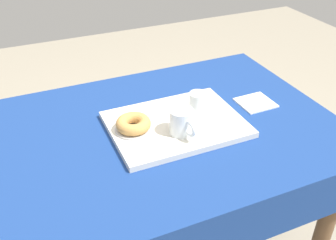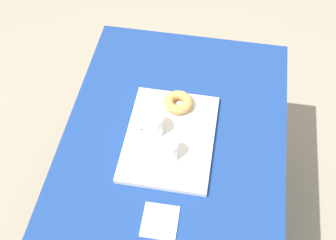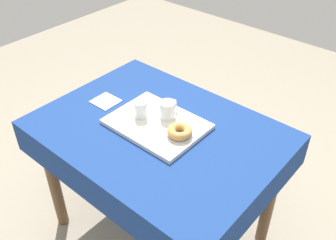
# 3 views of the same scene
# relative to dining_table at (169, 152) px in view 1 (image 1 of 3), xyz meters

# --- Properties ---
(dining_table) EXTENTS (1.17, 0.86, 0.77)m
(dining_table) POSITION_rel_dining_table_xyz_m (0.00, 0.00, 0.00)
(dining_table) COLOR navy
(dining_table) RESTS_ON ground
(serving_tray) EXTENTS (0.45, 0.34, 0.02)m
(serving_tray) POSITION_rel_dining_table_xyz_m (0.02, -0.01, 0.12)
(serving_tray) COLOR silver
(serving_tray) RESTS_ON dining_table
(tea_mug_left) EXTENTS (0.08, 0.12, 0.09)m
(tea_mug_left) POSITION_rel_dining_table_xyz_m (0.01, -0.08, 0.18)
(tea_mug_left) COLOR white
(tea_mug_left) RESTS_ON serving_tray
(water_glass_near) EXTENTS (0.06, 0.06, 0.08)m
(water_glass_near) POSITION_rel_dining_table_xyz_m (0.11, -0.00, 0.17)
(water_glass_near) COLOR white
(water_glass_near) RESTS_ON serving_tray
(donut_plate_left) EXTENTS (0.12, 0.12, 0.01)m
(donut_plate_left) POSITION_rel_dining_table_xyz_m (-0.13, -0.01, 0.14)
(donut_plate_left) COLOR silver
(donut_plate_left) RESTS_ON serving_tray
(sugar_donut_left) EXTENTS (0.12, 0.12, 0.04)m
(sugar_donut_left) POSITION_rel_dining_table_xyz_m (-0.13, -0.01, 0.16)
(sugar_donut_left) COLOR tan
(sugar_donut_left) RESTS_ON donut_plate_left
(paper_napkin) EXTENTS (0.13, 0.12, 0.01)m
(paper_napkin) POSITION_rel_dining_table_xyz_m (0.36, 0.01, 0.12)
(paper_napkin) COLOR white
(paper_napkin) RESTS_ON dining_table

